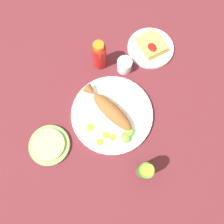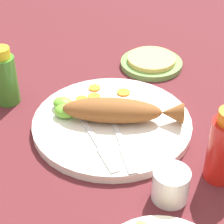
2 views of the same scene
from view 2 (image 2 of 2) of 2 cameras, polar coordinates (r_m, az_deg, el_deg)
ground_plane at (r=0.85m, az=-0.00°, el=-2.06°), size 4.00×4.00×0.00m
main_plate at (r=0.85m, az=-0.00°, el=-1.58°), size 0.33×0.33×0.02m
fried_fish at (r=0.83m, az=1.06°, el=0.20°), size 0.25×0.12×0.05m
fork_near at (r=0.78m, az=1.49°, el=-4.67°), size 0.12×0.16×0.00m
fork_far at (r=0.78m, az=-1.88°, el=-4.70°), size 0.14×0.14×0.00m
carrot_slice_near at (r=0.92m, az=1.62°, el=2.77°), size 0.03×0.03×0.00m
carrot_slice_mid at (r=0.91m, az=-2.55°, el=2.17°), size 0.03×0.03×0.00m
carrot_slice_far at (r=0.94m, az=-2.48°, el=3.40°), size 0.03×0.03×0.00m
carrot_slice_extra at (r=0.90m, az=-4.27°, el=1.78°), size 0.03×0.03×0.00m
lime_wedge_main at (r=0.88m, az=-6.95°, el=1.19°), size 0.04×0.04×0.02m
lime_wedge_side at (r=0.85m, az=-6.61°, el=0.13°), size 0.05×0.04×0.03m
hot_sauce_bottle_red at (r=0.73m, az=15.54°, el=-4.83°), size 0.06×0.06×0.15m
hot_sauce_bottle_green at (r=0.93m, az=-14.76°, el=4.76°), size 0.05×0.05×0.14m
salt_cup at (r=0.70m, az=8.22°, el=-10.32°), size 0.06×0.06×0.06m
tortilla_plate at (r=1.07m, az=5.48°, el=6.81°), size 0.16×0.16×0.01m
tortilla_stack at (r=1.06m, az=5.52°, el=7.42°), size 0.12×0.12×0.01m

